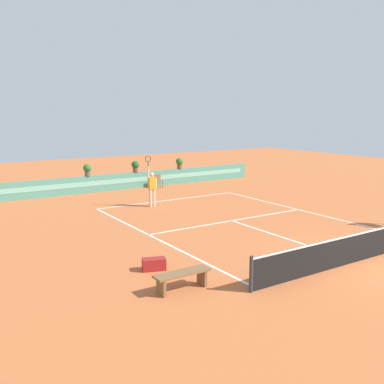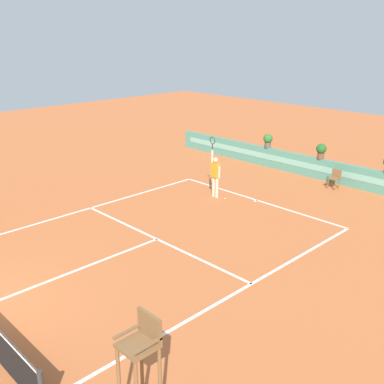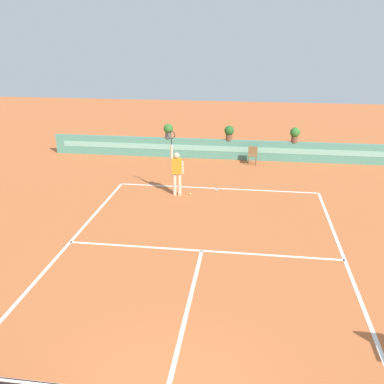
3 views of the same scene
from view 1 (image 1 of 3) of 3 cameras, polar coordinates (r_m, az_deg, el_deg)
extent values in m
plane|color=#BC6033|center=(19.03, 5.95, -3.99)|extent=(60.00, 60.00, 0.00)
cube|color=white|center=(23.77, -3.01, -1.05)|extent=(8.22, 0.10, 0.01)
cube|color=white|center=(19.33, 5.21, -3.74)|extent=(8.22, 0.10, 0.01)
cube|color=white|center=(17.03, 11.92, -5.86)|extent=(0.10, 6.40, 0.01)
cube|color=white|center=(16.78, -4.96, -5.92)|extent=(0.10, 11.89, 0.01)
cube|color=white|center=(21.76, 14.50, -2.44)|extent=(0.10, 11.89, 0.01)
cube|color=white|center=(23.69, -2.89, -1.09)|extent=(0.10, 0.20, 0.01)
cylinder|color=#333333|center=(11.78, 7.70, -10.57)|extent=(0.10, 0.10, 1.00)
cube|color=black|center=(14.92, 20.74, -6.76)|extent=(8.82, 0.02, 0.95)
cube|color=white|center=(14.80, 20.85, -5.11)|extent=(8.82, 0.03, 0.06)
cube|color=#4C8E7A|center=(27.61, -7.72, 1.50)|extent=(18.00, 0.20, 1.00)
cube|color=#7ABCA8|center=(27.51, -7.62, 1.58)|extent=(17.10, 0.01, 0.28)
cylinder|color=brown|center=(27.36, -4.47, 0.90)|extent=(0.05, 0.05, 0.45)
cylinder|color=brown|center=(27.52, -3.82, 0.97)|extent=(0.05, 0.05, 0.45)
cylinder|color=brown|center=(27.66, -4.82, 1.00)|extent=(0.05, 0.05, 0.45)
cylinder|color=brown|center=(27.83, -4.18, 1.06)|extent=(0.05, 0.05, 0.45)
cube|color=brown|center=(27.55, -4.33, 1.49)|extent=(0.44, 0.44, 0.04)
cube|color=brown|center=(27.70, -4.53, 1.95)|extent=(0.44, 0.04, 0.36)
cube|color=brown|center=(11.63, -4.03, -12.25)|extent=(0.08, 0.40, 0.45)
cube|color=brown|center=(12.25, 1.30, -11.02)|extent=(0.08, 0.40, 0.45)
cube|color=brown|center=(11.83, -1.29, -10.49)|extent=(1.60, 0.44, 0.06)
cube|color=maroon|center=(13.41, -4.98, -9.35)|extent=(0.78, 0.57, 0.36)
cylinder|color=beige|center=(22.19, -4.97, -0.73)|extent=(0.14, 0.14, 0.90)
cylinder|color=beige|center=(22.10, -5.43, -0.78)|extent=(0.14, 0.14, 0.90)
cube|color=orange|center=(22.01, -5.23, 1.16)|extent=(0.36, 0.23, 0.60)
sphere|color=beige|center=(21.95, -5.25, 2.27)|extent=(0.22, 0.22, 0.22)
cylinder|color=beige|center=(21.84, -5.72, 2.54)|extent=(0.09, 0.09, 0.55)
cylinder|color=black|center=(21.79, -5.74, 3.64)|extent=(0.04, 0.04, 0.24)
torus|color=#262626|center=(21.76, -5.75, 4.32)|extent=(0.31, 0.04, 0.31)
cylinder|color=beige|center=(22.12, -4.72, 1.09)|extent=(0.09, 0.09, 0.50)
sphere|color=#CCE033|center=(22.53, -4.12, -1.62)|extent=(0.07, 0.07, 0.07)
cylinder|color=brown|center=(29.15, -1.64, 3.32)|extent=(0.32, 0.32, 0.28)
sphere|color=#2D6B28|center=(29.11, -1.64, 4.00)|extent=(0.48, 0.48, 0.48)
cylinder|color=#514C47|center=(26.43, -13.45, 2.32)|extent=(0.32, 0.32, 0.28)
sphere|color=#2D6B28|center=(26.38, -13.48, 3.06)|extent=(0.48, 0.48, 0.48)
cylinder|color=brown|center=(27.61, -7.37, 2.85)|extent=(0.32, 0.32, 0.28)
sphere|color=#235B23|center=(27.57, -7.39, 3.56)|extent=(0.48, 0.48, 0.48)
camera|label=2|loc=(23.46, 44.08, 12.32)|focal=42.96mm
camera|label=3|loc=(13.45, 43.43, 13.66)|focal=40.21mm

